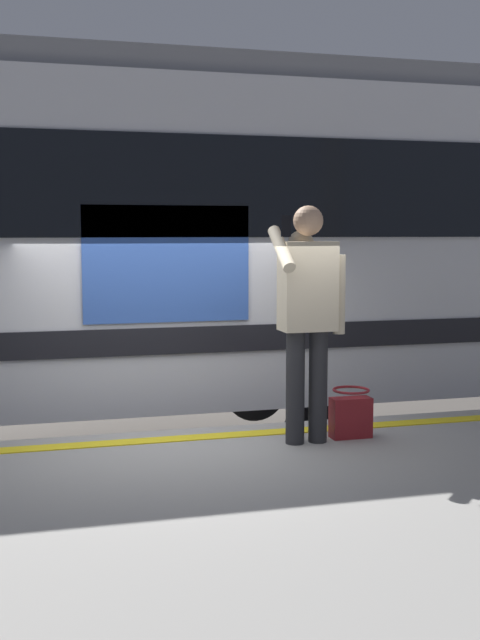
# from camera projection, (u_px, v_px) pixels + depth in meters

# --- Properties ---
(ground_plane) EXTENTS (25.08, 25.08, 0.00)m
(ground_plane) POSITION_uv_depth(u_px,v_px,m) (180.00, 553.00, 6.47)
(ground_plane) COLOR #4C4742
(platform) EXTENTS (15.19, 4.54, 1.03)m
(platform) POSITION_uv_depth(u_px,v_px,m) (260.00, 625.00, 4.23)
(platform) COLOR gray
(platform) RESTS_ON ground
(safety_line) EXTENTS (14.88, 0.16, 0.01)m
(safety_line) POSITION_uv_depth(u_px,v_px,m) (187.00, 438.00, 6.07)
(safety_line) COLOR yellow
(safety_line) RESTS_ON platform
(track_rail_near) EXTENTS (19.74, 0.08, 0.16)m
(track_rail_near) POSITION_uv_depth(u_px,v_px,m) (150.00, 482.00, 8.04)
(track_rail_near) COLOR slate
(track_rail_near) RESTS_ON ground
(track_rail_far) EXTENTS (19.74, 0.08, 0.16)m
(track_rail_far) POSITION_uv_depth(u_px,v_px,m) (131.00, 445.00, 9.41)
(track_rail_far) COLOR slate
(track_rail_far) RESTS_ON ground
(passenger) EXTENTS (0.57, 0.55, 1.76)m
(passenger) POSITION_uv_depth(u_px,v_px,m) (307.00, 304.00, 5.85)
(passenger) COLOR #262628
(passenger) RESTS_ON platform
(handbag) EXTENTS (0.31, 0.28, 0.38)m
(handbag) POSITION_uv_depth(u_px,v_px,m) (351.00, 415.00, 6.08)
(handbag) COLOR maroon
(handbag) RESTS_ON platform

